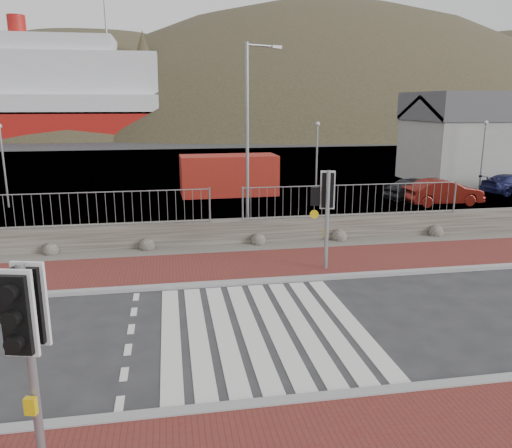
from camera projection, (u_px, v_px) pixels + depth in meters
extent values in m
plane|color=#28282B|center=(263.00, 329.00, 11.51)|extent=(220.00, 220.00, 0.00)
cube|color=maroon|center=(237.00, 266.00, 15.81)|extent=(40.00, 3.00, 0.08)
cube|color=gray|center=(295.00, 401.00, 8.63)|extent=(40.00, 0.25, 0.12)
cube|color=gray|center=(244.00, 282.00, 14.37)|extent=(40.00, 0.25, 0.12)
cube|color=silver|center=(171.00, 336.00, 11.16)|extent=(0.42, 5.60, 0.01)
cube|color=silver|center=(198.00, 334.00, 11.26)|extent=(0.42, 5.60, 0.01)
cube|color=silver|center=(224.00, 332.00, 11.36)|extent=(0.42, 5.60, 0.01)
cube|color=silver|center=(250.00, 330.00, 11.46)|extent=(0.42, 5.60, 0.01)
cube|color=silver|center=(276.00, 328.00, 11.56)|extent=(0.42, 5.60, 0.01)
cube|color=silver|center=(301.00, 326.00, 11.66)|extent=(0.42, 5.60, 0.01)
cube|color=silver|center=(325.00, 324.00, 11.76)|extent=(0.42, 5.60, 0.01)
cube|color=silver|center=(349.00, 322.00, 11.87)|extent=(0.42, 5.60, 0.01)
cube|color=#59544C|center=(229.00, 249.00, 17.73)|extent=(40.00, 1.50, 0.06)
cube|color=#47403A|center=(226.00, 232.00, 18.40)|extent=(40.00, 0.60, 0.90)
cylinder|color=gray|center=(87.00, 193.00, 17.06)|extent=(8.40, 0.04, 0.04)
cylinder|color=gray|center=(210.00, 206.00, 17.91)|extent=(0.07, 0.07, 1.20)
cylinder|color=gray|center=(353.00, 185.00, 18.67)|extent=(8.40, 0.04, 0.04)
cylinder|color=gray|center=(243.00, 204.00, 18.11)|extent=(0.07, 0.07, 1.20)
cylinder|color=gray|center=(455.00, 197.00, 19.52)|extent=(0.07, 0.07, 1.20)
cube|color=#4C4C4F|center=(195.00, 171.00, 38.22)|extent=(120.00, 40.00, 0.50)
cube|color=#3F4C54|center=(182.00, 140.00, 71.73)|extent=(220.00, 50.00, 0.05)
cube|color=silver|center=(52.00, 75.00, 71.38)|extent=(30.00, 12.00, 6.00)
cube|color=silver|center=(49.00, 46.00, 70.44)|extent=(18.00, 10.00, 2.50)
cylinder|color=maroon|center=(17.00, 26.00, 69.18)|extent=(2.40, 2.40, 3.00)
cylinder|color=gray|center=(105.00, 17.00, 70.85)|extent=(0.30, 0.30, 6.00)
cube|color=#9E9E99|center=(500.00, 151.00, 33.46)|extent=(12.00, 6.00, 4.00)
cube|color=#4C4C51|center=(505.00, 106.00, 32.77)|extent=(12.20, 6.20, 1.80)
ellipsoid|color=#2E311D|center=(104.00, 235.00, 97.85)|extent=(106.40, 68.40, 76.00)
ellipsoid|color=#2E311D|center=(324.00, 253.00, 106.82)|extent=(140.00, 90.00, 100.00)
cylinder|color=gray|center=(33.00, 374.00, 6.64)|extent=(0.12, 0.12, 3.10)
cube|color=gold|center=(36.00, 400.00, 6.73)|extent=(0.17, 0.12, 0.24)
cube|color=black|center=(25.00, 309.00, 6.42)|extent=(0.50, 0.37, 1.16)
sphere|color=#0CE53F|center=(28.00, 332.00, 6.50)|extent=(0.17, 0.17, 0.17)
cylinder|color=gray|center=(327.00, 222.00, 15.19)|extent=(0.12, 0.12, 3.13)
cube|color=gold|center=(326.00, 234.00, 15.28)|extent=(0.17, 0.12, 0.25)
cube|color=black|center=(328.00, 191.00, 14.97)|extent=(0.50, 0.36, 1.17)
sphere|color=#0CE53F|center=(328.00, 202.00, 15.05)|extent=(0.17, 0.17, 0.17)
cube|color=black|center=(315.00, 196.00, 15.03)|extent=(0.28, 0.23, 0.56)
cylinder|color=gray|center=(247.00, 144.00, 18.58)|extent=(0.13, 0.13, 7.20)
cylinder|color=gray|center=(262.00, 46.00, 18.08)|extent=(1.20, 0.56, 0.08)
cube|color=beige|center=(276.00, 47.00, 18.42)|extent=(0.45, 0.34, 0.11)
cube|color=#9F2C11|center=(229.00, 175.00, 28.24)|extent=(5.46, 2.40, 2.25)
imported|color=black|center=(417.00, 189.00, 26.67)|extent=(3.98, 2.44, 1.27)
imported|color=#5D120D|center=(443.00, 192.00, 25.50)|extent=(4.00, 1.44, 1.31)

